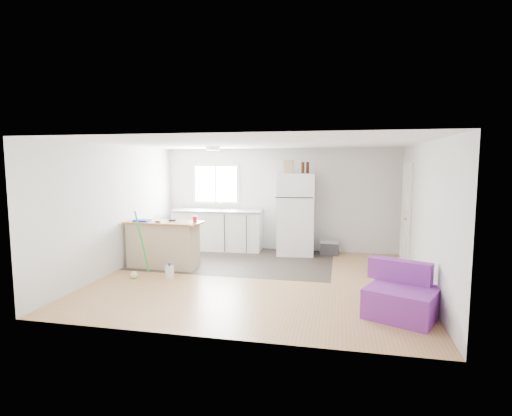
{
  "coord_description": "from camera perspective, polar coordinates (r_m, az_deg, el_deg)",
  "views": [
    {
      "loc": [
        1.43,
        -6.82,
        2.07
      ],
      "look_at": [
        -0.17,
        0.7,
        1.19
      ],
      "focal_mm": 28.0,
      "sensor_mm": 36.0,
      "label": 1
    }
  ],
  "objects": [
    {
      "name": "bottle_left",
      "position": [
        8.84,
        6.72,
        5.74
      ],
      "size": [
        0.07,
        0.07,
        0.25
      ],
      "primitive_type": "cylinder",
      "rotation": [
        0.0,
        0.0,
        0.03
      ],
      "color": "#361809",
      "rests_on": "refrigerator"
    },
    {
      "name": "interior_door",
      "position": [
        8.53,
        20.65,
        -1.0
      ],
      "size": [
        0.11,
        0.92,
        2.1
      ],
      "color": "white",
      "rests_on": "right_wall"
    },
    {
      "name": "cardboard_box",
      "position": [
        8.93,
        4.67,
        5.93
      ],
      "size": [
        0.2,
        0.11,
        0.3
      ],
      "primitive_type": "cube",
      "rotation": [
        0.0,
        0.0,
        -0.04
      ],
      "color": "tan",
      "rests_on": "refrigerator"
    },
    {
      "name": "cooler",
      "position": [
        9.21,
        10.47,
        -5.55
      ],
      "size": [
        0.44,
        0.31,
        0.32
      ],
      "rotation": [
        0.0,
        0.0,
        -0.06
      ],
      "color": "#323235",
      "rests_on": "floor"
    },
    {
      "name": "window",
      "position": [
        9.78,
        -5.75,
        3.42
      ],
      "size": [
        1.18,
        0.06,
        0.98
      ],
      "color": "white",
      "rests_on": "back_wall"
    },
    {
      "name": "tool_b",
      "position": [
        7.92,
        -13.84,
        -1.93
      ],
      "size": [
        0.11,
        0.07,
        0.03
      ],
      "primitive_type": "cube",
      "rotation": [
        0.0,
        0.0,
        -0.3
      ],
      "color": "black",
      "rests_on": "peninsula"
    },
    {
      "name": "kitchen_cabinets",
      "position": [
        9.56,
        -5.49,
        -3.08
      ],
      "size": [
        2.16,
        0.77,
        1.24
      ],
      "rotation": [
        0.0,
        0.0,
        0.05
      ],
      "color": "white",
      "rests_on": "floor"
    },
    {
      "name": "cleaner_jug",
      "position": [
        7.41,
        -12.25,
        -8.9
      ],
      "size": [
        0.15,
        0.12,
        0.28
      ],
      "rotation": [
        0.0,
        0.0,
        -0.32
      ],
      "color": "white",
      "rests_on": "floor"
    },
    {
      "name": "room",
      "position": [
        7.02,
        0.17,
        -0.62
      ],
      "size": [
        5.51,
        5.01,
        2.41
      ],
      "color": "#AC7348",
      "rests_on": "ground"
    },
    {
      "name": "purple_seat",
      "position": [
        5.88,
        20.08,
        -11.86
      ],
      "size": [
        1.11,
        1.11,
        0.71
      ],
      "rotation": [
        0.0,
        0.0,
        -0.42
      ],
      "color": "purple",
      "rests_on": "floor"
    },
    {
      "name": "blue_tray",
      "position": [
        8.15,
        -15.94,
        -1.72
      ],
      "size": [
        0.3,
        0.22,
        0.04
      ],
      "primitive_type": "cube",
      "rotation": [
        0.0,
        0.0,
        -0.01
      ],
      "color": "#1328B6",
      "rests_on": "peninsula"
    },
    {
      "name": "mop",
      "position": [
        7.57,
        -16.71,
        -7.82
      ],
      "size": [
        0.24,
        0.34,
        1.24
      ],
      "rotation": [
        0.0,
        0.0,
        -0.28
      ],
      "color": "green",
      "rests_on": "floor"
    },
    {
      "name": "ceiling_fixture",
      "position": [
        8.44,
        -6.21,
        8.44
      ],
      "size": [
        0.3,
        0.3,
        0.07
      ],
      "primitive_type": "cylinder",
      "color": "white",
      "rests_on": "ceiling"
    },
    {
      "name": "refrigerator",
      "position": [
        9.05,
        5.69,
        -0.85
      ],
      "size": [
        0.87,
        0.83,
        1.83
      ],
      "rotation": [
        0.0,
        0.0,
        0.08
      ],
      "color": "white",
      "rests_on": "floor"
    },
    {
      "name": "tool_a",
      "position": [
        8.05,
        -11.9,
        -1.73
      ],
      "size": [
        0.15,
        0.1,
        0.03
      ],
      "primitive_type": "cube",
      "rotation": [
        0.0,
        0.0,
        0.42
      ],
      "color": "black",
      "rests_on": "peninsula"
    },
    {
      "name": "peninsula",
      "position": [
        8.12,
        -13.11,
        -5.05
      ],
      "size": [
        1.52,
        0.64,
        0.92
      ],
      "rotation": [
        0.0,
        0.0,
        -0.04
      ],
      "color": "#BEAC89",
      "rests_on": "floor"
    },
    {
      "name": "red_cup",
      "position": [
        7.81,
        -8.73,
        -1.59
      ],
      "size": [
        0.08,
        0.08,
        0.12
      ],
      "primitive_type": "cylinder",
      "rotation": [
        0.0,
        0.0,
        0.06
      ],
      "color": "red",
      "rests_on": "peninsula"
    },
    {
      "name": "bottle_right",
      "position": [
        8.94,
        7.39,
        5.73
      ],
      "size": [
        0.09,
        0.09,
        0.25
      ],
      "primitive_type": "cylinder",
      "rotation": [
        0.0,
        0.0,
        -0.34
      ],
      "color": "#361809",
      "rests_on": "refrigerator"
    },
    {
      "name": "vinyl_zone",
      "position": [
        8.6,
        -2.88,
        -7.42
      ],
      "size": [
        4.05,
        2.5,
        0.0
      ],
      "primitive_type": "cube",
      "color": "#312B25",
      "rests_on": "floor"
    }
  ]
}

